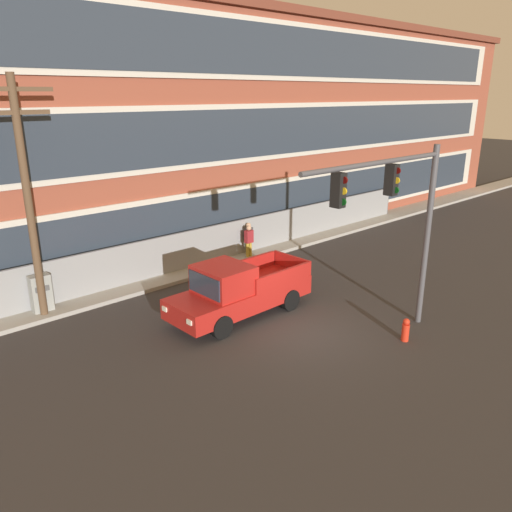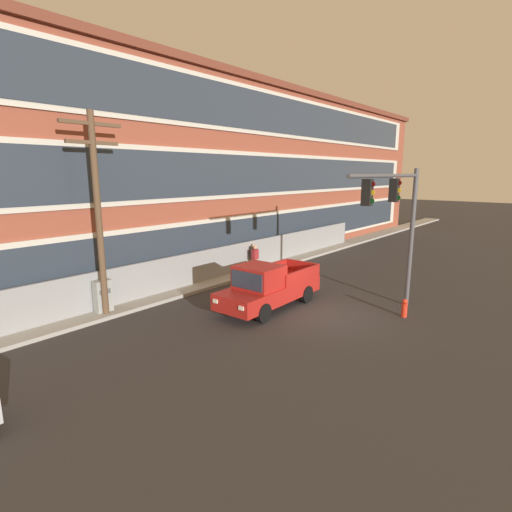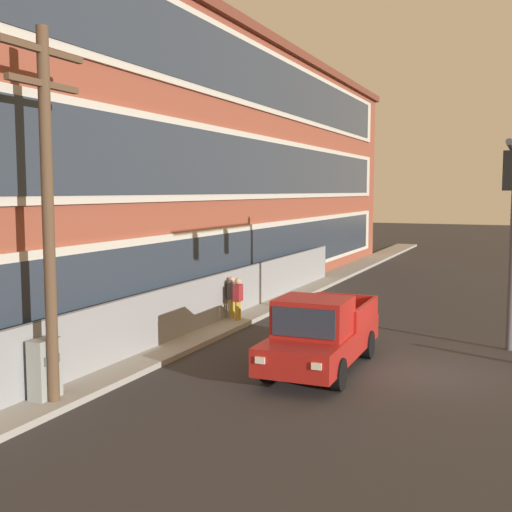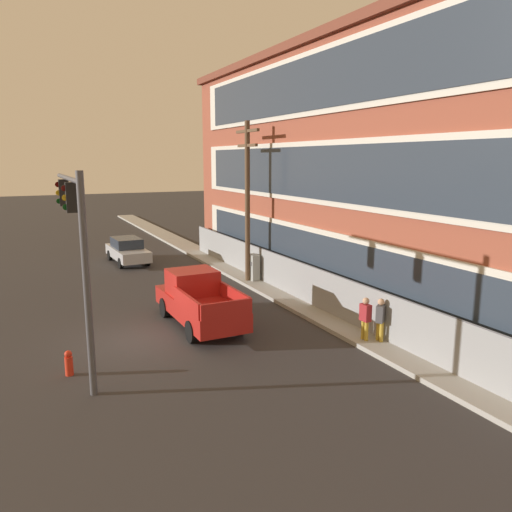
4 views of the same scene
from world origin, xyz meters
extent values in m
plane|color=#333030|center=(0.00, 0.00, 0.00)|extent=(160.00, 160.00, 0.00)
cube|color=#9E9B93|center=(0.00, 7.37, 0.08)|extent=(80.00, 1.67, 0.16)
cube|color=beige|center=(7.18, 8.15, 2.07)|extent=(42.45, 0.10, 2.70)
cube|color=#2D3844|center=(7.18, 8.09, 2.07)|extent=(40.60, 0.06, 2.25)
cube|color=beige|center=(7.18, 8.15, 5.82)|extent=(42.45, 0.10, 2.70)
cube|color=#2D3844|center=(7.18, 8.09, 5.82)|extent=(40.60, 0.06, 2.25)
cube|color=beige|center=(7.18, 8.15, 9.57)|extent=(42.45, 0.10, 2.70)
cube|color=#2D3844|center=(7.18, 8.09, 9.57)|extent=(40.60, 0.06, 2.25)
cube|color=gray|center=(0.54, 7.62, 0.92)|extent=(31.67, 0.04, 1.84)
cylinder|color=#4C4C51|center=(-15.30, 7.62, 0.92)|extent=(0.06, 0.06, 1.84)
cylinder|color=#4C4C51|center=(0.54, 7.62, 1.84)|extent=(31.67, 0.05, 0.05)
cylinder|color=#4C4C51|center=(3.66, -2.14, 3.06)|extent=(0.20, 0.20, 6.12)
cylinder|color=#4C4C51|center=(0.51, -2.14, 5.82)|extent=(6.28, 0.14, 0.14)
cube|color=black|center=(1.24, -2.14, 5.27)|extent=(0.28, 0.32, 0.90)
cylinder|color=#4B0807|center=(1.24, -2.32, 5.55)|extent=(0.04, 0.18, 0.18)
cylinder|color=gold|center=(1.24, -2.32, 5.27)|extent=(0.04, 0.18, 0.18)
cylinder|color=#0A4011|center=(1.24, -2.32, 4.99)|extent=(0.04, 0.18, 0.18)
cube|color=black|center=(-1.18, -2.14, 5.27)|extent=(0.28, 0.32, 0.90)
cylinder|color=#4B0807|center=(-1.18, -2.32, 5.55)|extent=(0.04, 0.18, 0.18)
cylinder|color=gold|center=(-1.18, -2.32, 5.27)|extent=(0.04, 0.18, 0.18)
cylinder|color=#0A4011|center=(-1.18, -2.32, 4.99)|extent=(0.04, 0.18, 0.18)
cube|color=#AD1E19|center=(-0.62, 2.45, 0.75)|extent=(5.47, 2.07, 0.70)
cube|color=#AD1E19|center=(-1.38, 2.44, 1.58)|extent=(1.66, 1.84, 0.96)
cube|color=#283342|center=(-2.21, 2.42, 1.58)|extent=(0.09, 1.62, 0.72)
cube|color=#AD1E19|center=(0.62, 1.55, 1.38)|extent=(2.72, 0.17, 0.56)
cube|color=#AD1E19|center=(0.59, 3.40, 1.38)|extent=(2.72, 0.17, 0.56)
cube|color=#AD1E19|center=(2.06, 2.50, 1.38)|extent=(0.13, 1.89, 0.56)
cylinder|color=black|center=(-2.23, 1.52, 0.40)|extent=(0.80, 0.27, 0.80)
cylinder|color=black|center=(-2.27, 3.33, 0.40)|extent=(0.80, 0.27, 0.80)
cylinder|color=black|center=(1.03, 1.58, 0.40)|extent=(0.80, 0.27, 0.80)
cylinder|color=black|center=(1.00, 3.39, 0.40)|extent=(0.80, 0.27, 0.80)
cube|color=white|center=(-3.34, 1.71, 0.85)|extent=(0.06, 0.24, 0.16)
cube|color=white|center=(-3.37, 3.09, 0.85)|extent=(0.06, 0.24, 0.16)
cube|color=#B2B5BA|center=(-13.89, 2.39, 0.64)|extent=(4.66, 1.99, 0.64)
cube|color=#283342|center=(-14.07, 2.38, 1.26)|extent=(2.36, 1.66, 0.60)
cylinder|color=black|center=(-12.52, 3.28, 0.32)|extent=(0.65, 0.23, 0.64)
cylinder|color=black|center=(-12.43, 1.65, 0.32)|extent=(0.65, 0.23, 0.64)
cylinder|color=black|center=(-15.35, 3.13, 0.32)|extent=(0.65, 0.23, 0.64)
cylinder|color=black|center=(-15.26, 1.50, 0.32)|extent=(0.65, 0.23, 0.64)
cylinder|color=brown|center=(-5.95, 6.98, 4.13)|extent=(0.26, 0.26, 8.26)
cube|color=brown|center=(-5.95, 6.98, 7.76)|extent=(2.49, 0.14, 0.14)
cube|color=brown|center=(-5.95, 6.98, 7.06)|extent=(2.12, 0.14, 0.14)
cube|color=#939993|center=(-5.87, 7.28, 0.76)|extent=(0.70, 0.41, 1.51)
cube|color=#515151|center=(-5.87, 7.07, 1.06)|extent=(0.49, 0.02, 0.20)
cylinder|color=#B7932D|center=(4.04, 7.39, 0.42)|extent=(0.14, 0.14, 0.85)
cylinder|color=#B7932D|center=(4.22, 7.39, 0.42)|extent=(0.14, 0.14, 0.85)
cube|color=#4C4C51|center=(4.13, 7.39, 1.15)|extent=(0.43, 0.46, 0.60)
sphere|color=tan|center=(4.13, 7.39, 1.57)|extent=(0.24, 0.24, 0.24)
cylinder|color=#B7932D|center=(3.72, 7.00, 0.42)|extent=(0.14, 0.14, 0.85)
cylinder|color=#B7932D|center=(3.90, 7.00, 0.42)|extent=(0.14, 0.14, 0.85)
cube|color=maroon|center=(3.81, 7.00, 1.15)|extent=(0.41, 0.25, 0.60)
sphere|color=tan|center=(3.81, 7.00, 1.57)|extent=(0.24, 0.24, 0.24)
cylinder|color=red|center=(2.04, -2.62, 0.29)|extent=(0.24, 0.24, 0.58)
sphere|color=red|center=(2.04, -2.62, 0.67)|extent=(0.22, 0.22, 0.22)
camera|label=1|loc=(-11.29, -10.12, 7.64)|focal=35.00mm
camera|label=2|loc=(-14.13, -8.00, 5.91)|focal=28.00mm
camera|label=3|loc=(-16.90, -2.64, 4.81)|focal=45.00mm
camera|label=4|loc=(17.15, -3.65, 6.40)|focal=35.00mm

